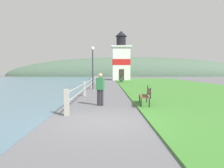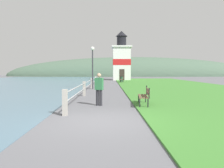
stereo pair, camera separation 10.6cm
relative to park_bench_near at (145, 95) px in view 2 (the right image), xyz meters
name	(u,v)px [view 2 (the right image)]	position (x,y,z in m)	size (l,w,h in m)	color
ground_plane	(101,122)	(-2.03, -3.32, -0.54)	(160.00, 160.00, 0.00)	slate
grass_verge	(177,87)	(5.48, 12.44, -0.51)	(12.00, 47.26, 0.06)	#428433
seawall_railing	(92,82)	(-3.43, 10.57, 0.06)	(0.18, 25.96, 1.01)	#A8A399
park_bench_near	(145,95)	(0.00, 0.00, 0.00)	(0.63, 1.68, 0.94)	brown
park_bench_midway	(122,79)	(0.18, 20.84, 0.00)	(0.63, 1.71, 0.94)	brown
lighthouse	(121,60)	(0.54, 29.53, 3.15)	(3.60, 3.60, 8.94)	white
person_strolling	(99,88)	(-2.24, 0.07, 0.33)	(0.44, 0.33, 1.60)	#28282D
trash_bin	(122,79)	(0.21, 22.89, -0.11)	(0.54, 0.54, 0.84)	#2D5138
lamp_post	(93,60)	(-3.28, 9.87, 2.20)	(0.36, 0.36, 3.96)	#333338
distant_hillside	(133,76)	(5.97, 58.19, -0.54)	(80.00, 16.00, 12.00)	#4C6651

